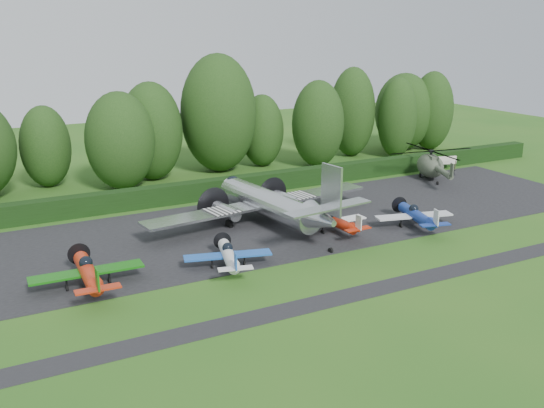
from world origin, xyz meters
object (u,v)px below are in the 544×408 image
light_plane_red (88,272)px  helicopter (431,164)px  transport_plane (270,204)px  light_plane_blue (416,215)px  sign_board (444,161)px  light_plane_white (229,255)px  light_plane_orange (336,221)px

light_plane_red → helicopter: helicopter is taller
transport_plane → helicopter: bearing=22.2°
light_plane_blue → light_plane_red: bearing=165.7°
light_plane_red → sign_board: size_ratio=2.50×
helicopter → light_plane_blue: bearing=-158.7°
transport_plane → light_plane_blue: transport_plane is taller
light_plane_white → helicopter: size_ratio=0.55×
transport_plane → light_plane_red: 18.80m
light_plane_blue → sign_board: (18.06, 15.86, 0.10)m
light_plane_red → light_plane_white: 10.18m
light_plane_blue → sign_board: light_plane_blue is taller
light_plane_white → light_plane_blue: 19.00m
light_plane_red → sign_board: bearing=16.8°
light_plane_red → helicopter: 44.57m
light_plane_orange → light_plane_white: bearing=-162.6°
transport_plane → light_plane_blue: (11.50, -6.71, -0.94)m
transport_plane → light_plane_blue: size_ratio=3.09×
transport_plane → light_plane_blue: bearing=-22.9°
transport_plane → sign_board: transport_plane is taller
transport_plane → light_plane_white: bearing=-126.7°
transport_plane → helicopter: size_ratio=1.84×
light_plane_white → light_plane_orange: 12.15m
light_plane_orange → light_plane_blue: 7.56m
light_plane_red → light_plane_orange: size_ratio=1.20×
light_plane_orange → helicopter: bearing=30.4°
light_plane_blue → helicopter: (13.49, 13.30, 0.73)m
light_plane_red → helicopter: size_ratio=0.64×
transport_plane → light_plane_orange: size_ratio=3.41×
light_plane_white → helicopter: helicopter is taller
transport_plane → light_plane_red: bearing=-152.1°
light_plane_red → light_plane_blue: 29.08m
light_plane_red → light_plane_blue: (29.08, -0.13, -0.10)m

